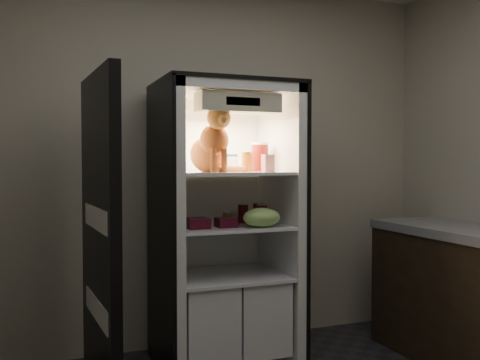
# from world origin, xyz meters

# --- Properties ---
(room_shell) EXTENTS (3.60, 3.60, 3.60)m
(room_shell) POSITION_xyz_m (0.00, 0.00, 1.62)
(room_shell) COLOR white
(room_shell) RESTS_ON floor
(refrigerator) EXTENTS (0.90, 0.72, 1.88)m
(refrigerator) POSITION_xyz_m (0.00, 1.38, 0.79)
(refrigerator) COLOR white
(refrigerator) RESTS_ON floor
(fridge_door) EXTENTS (0.11, 0.87, 1.85)m
(fridge_door) POSITION_xyz_m (-0.85, 1.05, 0.91)
(fridge_door) COLOR black
(fridge_door) RESTS_ON floor
(tabby_cat) EXTENTS (0.38, 0.43, 0.45)m
(tabby_cat) POSITION_xyz_m (-0.13, 1.24, 1.46)
(tabby_cat) COLOR #BE4A18
(tabby_cat) RESTS_ON refrigerator
(parmesan_shaker) EXTENTS (0.07, 0.07, 0.19)m
(parmesan_shaker) POSITION_xyz_m (-0.02, 1.39, 1.39)
(parmesan_shaker) COLOR #238335
(parmesan_shaker) RESTS_ON refrigerator
(mayo_tub) EXTENTS (0.08, 0.08, 0.12)m
(mayo_tub) POSITION_xyz_m (0.08, 1.44, 1.35)
(mayo_tub) COLOR white
(mayo_tub) RESTS_ON refrigerator
(salsa_jar) EXTENTS (0.07, 0.07, 0.13)m
(salsa_jar) POSITION_xyz_m (0.13, 1.28, 1.35)
(salsa_jar) COLOR maroon
(salsa_jar) RESTS_ON refrigerator
(pepper_jar) EXTENTS (0.12, 0.12, 0.20)m
(pepper_jar) POSITION_xyz_m (0.26, 1.36, 1.39)
(pepper_jar) COLOR maroon
(pepper_jar) RESTS_ON refrigerator
(cream_carton) EXTENTS (0.07, 0.07, 0.11)m
(cream_carton) POSITION_xyz_m (0.22, 1.16, 1.35)
(cream_carton) COLOR silver
(cream_carton) RESTS_ON refrigerator
(soda_can_a) EXTENTS (0.07, 0.07, 0.13)m
(soda_can_a) POSITION_xyz_m (0.14, 1.38, 1.00)
(soda_can_a) COLOR black
(soda_can_a) RESTS_ON refrigerator
(soda_can_b) EXTENTS (0.07, 0.07, 0.13)m
(soda_can_b) POSITION_xyz_m (0.26, 1.39, 1.01)
(soda_can_b) COLOR black
(soda_can_b) RESTS_ON refrigerator
(soda_can_c) EXTENTS (0.07, 0.07, 0.13)m
(soda_can_c) POSITION_xyz_m (0.24, 1.29, 1.00)
(soda_can_c) COLOR black
(soda_can_c) RESTS_ON refrigerator
(condiment_jar) EXTENTS (0.06, 0.06, 0.09)m
(condiment_jar) POSITION_xyz_m (0.01, 1.33, 0.98)
(condiment_jar) COLOR #4F3B16
(condiment_jar) RESTS_ON refrigerator
(grape_bag) EXTENTS (0.25, 0.18, 0.12)m
(grape_bag) POSITION_xyz_m (0.16, 1.11, 1.00)
(grape_bag) COLOR #82B554
(grape_bag) RESTS_ON refrigerator
(berry_box_left) EXTENTS (0.13, 0.13, 0.07)m
(berry_box_left) POSITION_xyz_m (-0.24, 1.18, 0.97)
(berry_box_left) COLOR #490C1D
(berry_box_left) RESTS_ON refrigerator
(berry_box_right) EXTENTS (0.12, 0.12, 0.06)m
(berry_box_right) POSITION_xyz_m (-0.05, 1.19, 0.97)
(berry_box_right) COLOR #490C1D
(berry_box_right) RESTS_ON refrigerator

